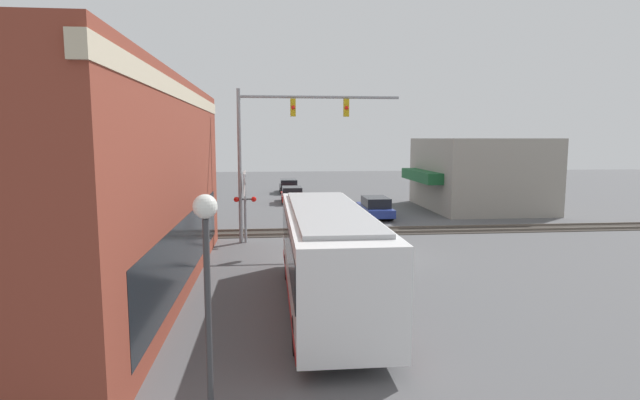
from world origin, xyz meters
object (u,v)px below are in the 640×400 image
(crossing_signal, at_px, (245,199))
(streetlamp, at_px, (208,293))
(pedestrian_near_bus, at_px, (373,254))
(parked_car_blue, at_px, (375,208))
(city_bus, at_px, (327,252))
(parked_car_black, at_px, (289,186))
(parked_car_red, at_px, (292,195))

(crossing_signal, height_order, streetlamp, streetlamp)
(streetlamp, distance_m, pedestrian_near_bus, 11.51)
(streetlamp, height_order, pedestrian_near_bus, streetlamp)
(pedestrian_near_bus, bearing_deg, crossing_signal, 37.11)
(crossing_signal, relative_size, pedestrian_near_bus, 2.12)
(parked_car_blue, bearing_deg, streetlamp, 161.42)
(city_bus, bearing_deg, streetlamp, 156.63)
(parked_car_black, bearing_deg, pedestrian_near_bus, -175.93)
(city_bus, xyz_separation_m, parked_car_red, (26.67, -0.00, -1.15))
(parked_car_black, xyz_separation_m, pedestrian_near_bus, (-31.22, -2.22, 0.28))
(city_bus, bearing_deg, crossing_signal, 16.78)
(streetlamp, xyz_separation_m, parked_car_blue, (24.82, -8.35, -2.01))
(city_bus, relative_size, crossing_signal, 2.84)
(parked_car_red, bearing_deg, streetlamp, 174.97)
(streetlamp, bearing_deg, parked_car_red, -5.03)
(parked_car_black, bearing_deg, parked_car_red, 180.00)
(streetlamp, height_order, parked_car_red, streetlamp)
(parked_car_blue, distance_m, pedestrian_near_bus, 15.03)
(parked_car_red, relative_size, parked_car_black, 0.93)
(crossing_signal, xyz_separation_m, streetlamp, (-17.22, -0.19, 0.39))
(parked_car_blue, height_order, pedestrian_near_bus, pedestrian_near_bus)
(parked_car_red, distance_m, pedestrian_near_bus, 23.45)
(pedestrian_near_bus, bearing_deg, city_bus, 146.21)
(city_bus, distance_m, parked_car_blue, 18.83)
(streetlamp, bearing_deg, pedestrian_near_bus, -27.01)
(crossing_signal, bearing_deg, parked_car_blue, -48.31)
(city_bus, bearing_deg, pedestrian_near_bus, -33.79)
(parked_car_blue, height_order, parked_car_black, parked_car_blue)
(parked_car_blue, bearing_deg, parked_car_red, 31.94)
(streetlamp, distance_m, parked_car_red, 33.67)
(streetlamp, height_order, parked_car_blue, streetlamp)
(crossing_signal, xyz_separation_m, parked_car_black, (24.14, -3.14, -1.65))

